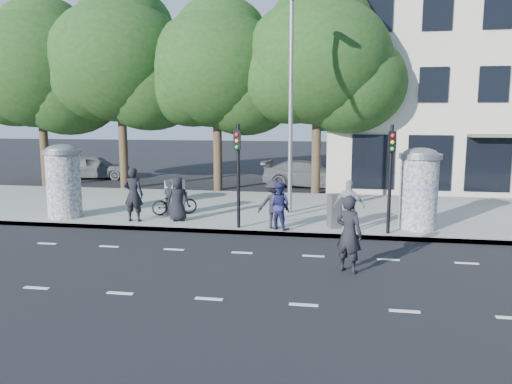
% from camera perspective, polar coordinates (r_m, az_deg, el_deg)
% --- Properties ---
extents(ground, '(120.00, 120.00, 0.00)m').
position_cam_1_polar(ground, '(12.84, -2.83, -8.64)').
color(ground, black).
rests_on(ground, ground).
extents(sidewalk, '(40.00, 8.00, 0.15)m').
position_cam_1_polar(sidewalk, '(20.00, 1.81, -2.03)').
color(sidewalk, gray).
rests_on(sidewalk, ground).
extents(curb, '(40.00, 0.10, 0.16)m').
position_cam_1_polar(curb, '(16.18, -0.11, -4.65)').
color(curb, slate).
rests_on(curb, ground).
extents(lane_dash_near, '(32.00, 0.12, 0.01)m').
position_cam_1_polar(lane_dash_near, '(10.83, -5.39, -12.07)').
color(lane_dash_near, silver).
rests_on(lane_dash_near, ground).
extents(lane_dash_far, '(32.00, 0.12, 0.01)m').
position_cam_1_polar(lane_dash_far, '(14.16, -1.60, -6.95)').
color(lane_dash_far, silver).
rests_on(lane_dash_far, ground).
extents(ad_column_left, '(1.36, 1.36, 2.65)m').
position_cam_1_polar(ad_column_left, '(19.33, -21.15, 1.37)').
color(ad_column_left, beige).
rests_on(ad_column_left, sidewalk).
extents(ad_column_right, '(1.36, 1.36, 2.65)m').
position_cam_1_polar(ad_column_right, '(17.01, 18.12, 0.58)').
color(ad_column_right, beige).
rests_on(ad_column_right, sidewalk).
extents(traffic_pole_near, '(0.22, 0.31, 3.40)m').
position_cam_1_polar(traffic_pole_near, '(16.16, -2.07, 3.08)').
color(traffic_pole_near, black).
rests_on(traffic_pole_near, sidewalk).
extents(traffic_pole_far, '(0.22, 0.31, 3.40)m').
position_cam_1_polar(traffic_pole_far, '(15.91, 15.14, 2.68)').
color(traffic_pole_far, black).
rests_on(traffic_pole_far, sidewalk).
extents(street_lamp, '(0.25, 0.93, 8.00)m').
position_cam_1_polar(street_lamp, '(18.70, 3.99, 11.72)').
color(street_lamp, slate).
rests_on(street_lamp, sidewalk).
extents(tree_far_left, '(7.20, 7.20, 9.26)m').
position_cam_1_polar(tree_far_left, '(29.13, -23.54, 12.75)').
color(tree_far_left, '#38281C').
rests_on(tree_far_left, ground).
extents(tree_mid_left, '(7.20, 7.20, 9.57)m').
position_cam_1_polar(tree_mid_left, '(27.01, -15.31, 14.19)').
color(tree_mid_left, '#38281C').
rests_on(tree_mid_left, ground).
extents(tree_near_left, '(6.80, 6.80, 8.97)m').
position_cam_1_polar(tree_near_left, '(25.51, -4.52, 13.82)').
color(tree_near_left, '#38281C').
rests_on(tree_near_left, ground).
extents(tree_center, '(7.00, 7.00, 9.30)m').
position_cam_1_polar(tree_center, '(24.40, 7.08, 14.59)').
color(tree_center, '#38281C').
rests_on(tree_center, ground).
extents(building, '(20.30, 15.85, 12.00)m').
position_cam_1_polar(building, '(33.35, 26.46, 11.65)').
color(building, '#BFB7A0').
rests_on(building, ground).
extents(ped_a, '(0.88, 0.71, 1.56)m').
position_cam_1_polar(ped_a, '(17.64, -8.91, -0.79)').
color(ped_a, black).
rests_on(ped_a, sidewalk).
extents(ped_b, '(0.70, 0.46, 1.90)m').
position_cam_1_polar(ped_b, '(17.87, -13.83, -0.27)').
color(ped_b, black).
rests_on(ped_b, sidewalk).
extents(ped_c, '(0.93, 0.85, 1.56)m').
position_cam_1_polar(ped_c, '(16.19, 2.69, -1.57)').
color(ped_c, navy).
rests_on(ped_c, sidewalk).
extents(ped_d, '(1.14, 0.80, 1.60)m').
position_cam_1_polar(ped_d, '(16.34, 2.03, -1.39)').
color(ped_d, black).
rests_on(ped_d, sidewalk).
extents(ped_e, '(1.06, 0.72, 1.67)m').
position_cam_1_polar(ped_e, '(16.07, 10.59, -1.60)').
color(ped_e, '#9A999C').
rests_on(ped_e, sidewalk).
extents(man_road, '(0.84, 0.76, 1.93)m').
position_cam_1_polar(man_road, '(12.46, 10.58, -4.73)').
color(man_road, black).
rests_on(man_road, ground).
extents(bicycle, '(1.32, 1.76, 0.88)m').
position_cam_1_polar(bicycle, '(18.85, -9.30, -1.22)').
color(bicycle, black).
rests_on(bicycle, sidewalk).
extents(cabinet_left, '(0.73, 0.63, 1.29)m').
position_cam_1_polar(cabinet_left, '(18.80, -9.25, -0.63)').
color(cabinet_left, gray).
rests_on(cabinet_left, sidewalk).
extents(cabinet_right, '(0.65, 0.58, 1.12)m').
position_cam_1_polar(cabinet_right, '(16.67, 9.20, -2.14)').
color(cabinet_right, '#5E5F62').
rests_on(cabinet_right, sidewalk).
extents(car_left, '(2.55, 4.46, 1.43)m').
position_cam_1_polar(car_left, '(31.52, -17.94, 2.73)').
color(car_left, slate).
rests_on(car_left, ground).
extents(car_right, '(2.38, 4.99, 1.40)m').
position_cam_1_polar(car_right, '(26.78, 5.95, 2.07)').
color(car_right, '#55595C').
rests_on(car_right, ground).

